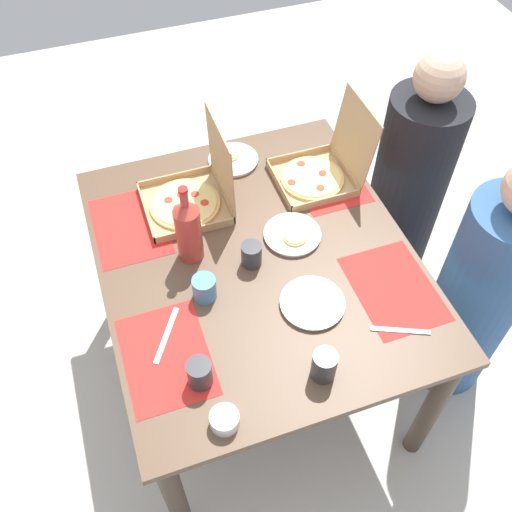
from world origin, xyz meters
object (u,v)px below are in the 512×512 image
plate_near_right (233,159)px  cup_spare (204,288)px  plate_far_right (292,235)px  cup_dark (200,373)px  diner_left_seat (406,192)px  diner_right_seat (478,295)px  cup_red (251,255)px  pizza_box_corner_left (321,169)px  soda_bottle (188,230)px  plate_middle (312,303)px  pizza_box_edge_far (193,194)px  cup_clear_left (324,365)px  condiment_bowl (225,420)px

plate_near_right → cup_spare: size_ratio=2.38×
plate_near_right → plate_far_right: bearing=9.8°
cup_dark → diner_left_seat: 1.34m
plate_near_right → diner_right_seat: diner_right_seat is taller
cup_red → diner_left_seat: size_ratio=0.07×
pizza_box_corner_left → plate_far_right: (0.25, -0.22, -0.04)m
soda_bottle → diner_right_seat: size_ratio=0.27×
plate_near_right → plate_far_right: same height
soda_bottle → plate_near_right: bearing=145.7°
cup_spare → soda_bottle: bearing=178.9°
pizza_box_corner_left → plate_middle: 0.61m
pizza_box_corner_left → soda_bottle: 0.63m
cup_spare → diner_right_seat: 1.07m
cup_dark → diner_right_seat: size_ratio=0.08×
plate_near_right → cup_spare: cup_spare is taller
pizza_box_edge_far → diner_left_seat: 0.98m
soda_bottle → pizza_box_edge_far: bearing=163.0°
diner_left_seat → plate_far_right: bearing=-69.4°
cup_clear_left → cup_dark: cup_clear_left is taller
plate_middle → diner_left_seat: 0.91m
cup_spare → pizza_box_corner_left: bearing=124.0°
cup_clear_left → cup_dark: bearing=-105.5°
plate_middle → diner_right_seat: size_ratio=0.18×
plate_middle → cup_dark: cup_dark is taller
soda_bottle → diner_left_seat: 1.09m
cup_red → condiment_bowl: size_ratio=1.04×
pizza_box_corner_left → plate_middle: bearing=-25.8°
plate_middle → diner_right_seat: bearing=87.5°
cup_clear_left → cup_spare: 0.47m
cup_dark → condiment_bowl: cup_dark is taller
soda_bottle → condiment_bowl: size_ratio=3.78×
pizza_box_corner_left → cup_spare: 0.71m
pizza_box_edge_far → cup_dark: 0.74m
cup_spare → cup_red: (-0.08, 0.19, 0.00)m
plate_middle → cup_clear_left: cup_clear_left is taller
pizza_box_edge_far → pizza_box_corner_left: pizza_box_edge_far is taller
condiment_bowl → cup_dark: bearing=-169.1°
plate_near_right → condiment_bowl: condiment_bowl is taller
cup_dark → condiment_bowl: (0.15, 0.03, -0.02)m
cup_dark → pizza_box_edge_far: bearing=166.4°
cup_dark → cup_spare: (-0.30, 0.10, -0.00)m
plate_middle → soda_bottle: soda_bottle is taller
cup_spare → cup_red: cup_red is taller
cup_spare → cup_red: size_ratio=0.97×
plate_far_right → cup_clear_left: (0.54, -0.12, 0.04)m
pizza_box_edge_far → plate_middle: bearing=23.3°
pizza_box_corner_left → condiment_bowl: pizza_box_corner_left is taller
soda_bottle → cup_dark: size_ratio=3.43×
pizza_box_edge_far → plate_near_right: pizza_box_edge_far is taller
pizza_box_corner_left → plate_far_right: 0.33m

